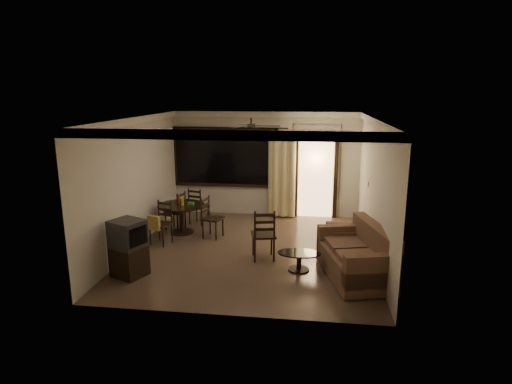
# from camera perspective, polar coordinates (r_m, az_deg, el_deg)

# --- Properties ---
(ground) EXTENTS (5.50, 5.50, 0.00)m
(ground) POSITION_cam_1_polar(r_m,az_deg,el_deg) (9.24, -0.61, -7.76)
(ground) COLOR #7F6651
(ground) RESTS_ON ground
(room_shell) EXTENTS (5.50, 6.70, 5.50)m
(room_shell) POSITION_cam_1_polar(r_m,az_deg,el_deg) (10.44, 3.96, 5.07)
(room_shell) COLOR beige
(room_shell) RESTS_ON ground
(dining_table) EXTENTS (1.11, 1.11, 0.91)m
(dining_table) POSITION_cam_1_polar(r_m,az_deg,el_deg) (10.34, -9.92, -2.44)
(dining_table) COLOR black
(dining_table) RESTS_ON ground
(dining_chair_west) EXTENTS (0.52, 0.52, 0.95)m
(dining_chair_west) POSITION_cam_1_polar(r_m,az_deg,el_deg) (10.69, -10.62, -3.44)
(dining_chair_west) COLOR black
(dining_chair_west) RESTS_ON ground
(dining_chair_east) EXTENTS (0.52, 0.52, 0.95)m
(dining_chair_east) POSITION_cam_1_polar(r_m,az_deg,el_deg) (10.00, -5.84, -4.46)
(dining_chair_east) COLOR black
(dining_chair_east) RESTS_ON ground
(dining_chair_south) EXTENTS (0.52, 0.56, 0.95)m
(dining_chair_south) POSITION_cam_1_polar(r_m,az_deg,el_deg) (9.74, -12.60, -5.07)
(dining_chair_south) COLOR black
(dining_chair_south) RESTS_ON ground
(dining_chair_north) EXTENTS (0.52, 0.52, 0.95)m
(dining_chair_north) POSITION_cam_1_polar(r_m,az_deg,el_deg) (11.06, -7.66, -2.77)
(dining_chair_north) COLOR black
(dining_chair_north) RESTS_ON ground
(tv_cabinet) EXTENTS (0.71, 0.68, 1.06)m
(tv_cabinet) POSITION_cam_1_polar(r_m,az_deg,el_deg) (8.20, -16.63, -7.18)
(tv_cabinet) COLOR black
(tv_cabinet) RESTS_ON ground
(sofa) EXTENTS (1.36, 1.97, 0.96)m
(sofa) POSITION_cam_1_polar(r_m,az_deg,el_deg) (8.06, 13.51, -8.48)
(sofa) COLOR #40281E
(sofa) RESTS_ON ground
(armchair) EXTENTS (0.91, 0.91, 0.80)m
(armchair) POSITION_cam_1_polar(r_m,az_deg,el_deg) (9.05, 12.51, -6.32)
(armchair) COLOR #40281E
(armchair) RESTS_ON ground
(coffee_table) EXTENTS (0.81, 0.49, 0.36)m
(coffee_table) POSITION_cam_1_polar(r_m,az_deg,el_deg) (8.22, 5.76, -8.80)
(coffee_table) COLOR black
(coffee_table) RESTS_ON ground
(side_chair) EXTENTS (0.56, 0.56, 1.06)m
(side_chair) POSITION_cam_1_polar(r_m,az_deg,el_deg) (8.69, 1.01, -6.94)
(side_chair) COLOR black
(side_chair) RESTS_ON ground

